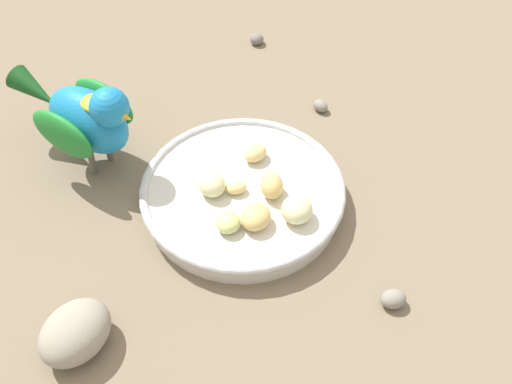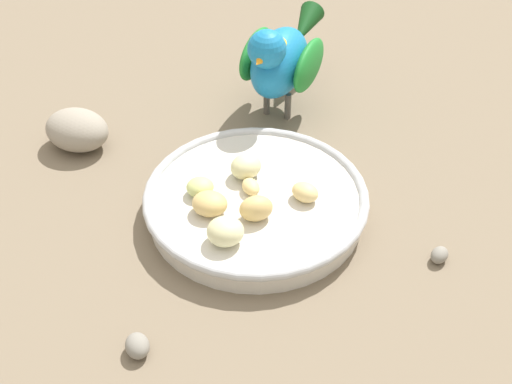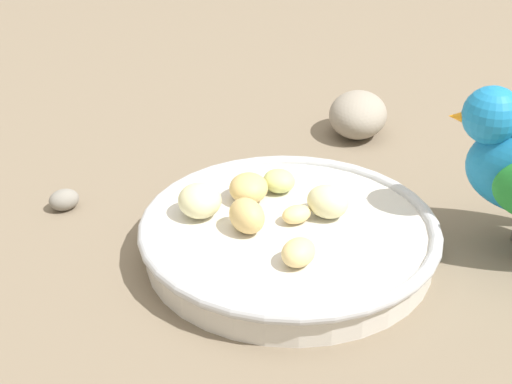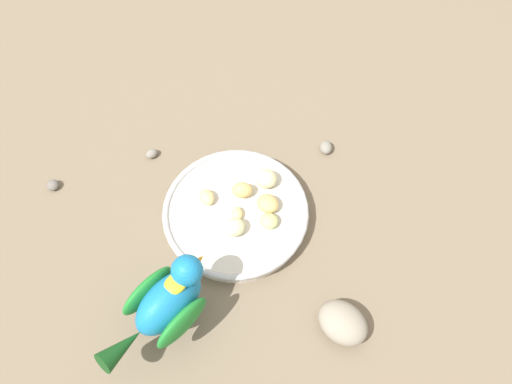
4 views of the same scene
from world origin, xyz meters
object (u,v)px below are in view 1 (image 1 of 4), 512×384
object	(u,v)px
rock_large	(75,333)
feeding_bowl	(243,194)
apple_piece_2	(297,210)
apple_piece_3	(212,184)
pebble_1	(321,106)
pebble_2	(393,299)
pebble_0	(257,39)
apple_piece_0	(236,188)
apple_piece_5	(227,222)
apple_piece_4	(256,217)
parrot	(85,116)
apple_piece_1	(255,153)
apple_piece_6	(272,185)

from	to	relation	value
rock_large	feeding_bowl	bearing A→B (deg)	-99.57
apple_piece_2	apple_piece_3	world-z (taller)	apple_piece_2
pebble_1	pebble_2	world-z (taller)	pebble_2
rock_large	pebble_2	world-z (taller)	rock_large
apple_piece_3	rock_large	xyz separation A→B (m)	(0.01, 0.22, -0.02)
rock_large	pebble_0	xyz separation A→B (m)	(0.11, -0.52, -0.02)
apple_piece_0	apple_piece_5	size ratio (longest dim) A/B	0.86
apple_piece_3	apple_piece_4	world-z (taller)	apple_piece_3
apple_piece_3	rock_large	size ratio (longest dim) A/B	0.45
apple_piece_3	parrot	distance (m)	0.17
apple_piece_2	rock_large	xyz separation A→B (m)	(0.11, 0.23, -0.02)
apple_piece_3	pebble_2	size ratio (longest dim) A/B	1.31
feeding_bowl	apple_piece_5	size ratio (longest dim) A/B	8.27
rock_large	apple_piece_0	bearing A→B (deg)	-98.77
apple_piece_0	pebble_1	bearing A→B (deg)	-91.54
apple_piece_4	rock_large	distance (m)	0.22
apple_piece_3	rock_large	bearing A→B (deg)	86.68
apple_piece_0	apple_piece_1	bearing A→B (deg)	-81.27
feeding_bowl	apple_piece_4	size ratio (longest dim) A/B	6.50
pebble_1	pebble_2	size ratio (longest dim) A/B	0.81
apple_piece_3	apple_piece_5	size ratio (longest dim) A/B	1.21
apple_piece_2	apple_piece_4	xyz separation A→B (m)	(0.03, 0.03, -0.00)
apple_piece_5	pebble_2	world-z (taller)	apple_piece_5
apple_piece_3	apple_piece_5	world-z (taller)	apple_piece_3
rock_large	apple_piece_1	bearing A→B (deg)	-95.35
pebble_1	pebble_2	distance (m)	0.31
apple_piece_3	apple_piece_1	bearing A→B (deg)	-101.45
apple_piece_1	apple_piece_4	world-z (taller)	apple_piece_4
apple_piece_3	apple_piece_5	xyz separation A→B (m)	(-0.04, 0.03, -0.00)
rock_large	pebble_0	world-z (taller)	rock_large
apple_piece_0	pebble_0	world-z (taller)	apple_piece_0
apple_piece_2	rock_large	world-z (taller)	apple_piece_2
apple_piece_6	apple_piece_4	bearing A→B (deg)	99.11
apple_piece_5	apple_piece_1	bearing A→B (deg)	-74.71
apple_piece_3	apple_piece_6	world-z (taller)	same
pebble_1	rock_large	bearing A→B (deg)	84.58
apple_piece_2	apple_piece_5	xyz separation A→B (m)	(0.06, 0.05, -0.00)
apple_piece_4	pebble_1	world-z (taller)	apple_piece_4
apple_piece_1	pebble_2	size ratio (longest dim) A/B	1.11
parrot	pebble_0	bearing A→B (deg)	85.64
apple_piece_0	apple_piece_6	bearing A→B (deg)	-152.01
pebble_0	apple_piece_1	bearing A→B (deg)	120.96
feeding_bowl	pebble_0	distance (m)	0.32
apple_piece_4	pebble_2	size ratio (longest dim) A/B	1.37
apple_piece_3	apple_piece_2	bearing A→B (deg)	-170.34
apple_piece_1	pebble_0	bearing A→B (deg)	-59.04
feeding_bowl	apple_piece_6	bearing A→B (deg)	-159.47
apple_piece_3	feeding_bowl	bearing A→B (deg)	-141.97
apple_piece_6	rock_large	xyz separation A→B (m)	(0.07, 0.25, -0.02)
apple_piece_0	apple_piece_4	world-z (taller)	apple_piece_4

